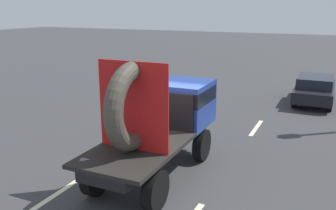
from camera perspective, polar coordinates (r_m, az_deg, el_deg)
name	(u,v)px	position (r m, az deg, el deg)	size (l,w,h in m)	color
ground_plane	(153,170)	(10.90, -2.38, -10.15)	(120.00, 120.00, 0.00)	#38383A
flatbed_truck	(162,115)	(10.50, -0.88, -1.52)	(2.02, 5.09, 3.40)	black
distant_sedan	(315,89)	(19.52, 21.87, 2.39)	(1.78, 4.15, 1.36)	black
lane_dash_left_near	(65,188)	(10.28, -15.72, -12.38)	(2.39, 0.16, 0.01)	beige
lane_dash_left_far	(183,112)	(16.76, 2.28, -1.02)	(2.99, 0.16, 0.01)	beige
lane_dash_right_far	(256,128)	(14.94, 13.57, -3.46)	(2.08, 0.16, 0.01)	beige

